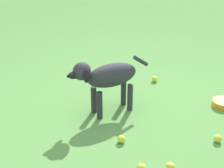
% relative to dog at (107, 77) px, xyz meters
% --- Properties ---
extents(ground, '(14.00, 14.00, 0.00)m').
position_rel_dog_xyz_m(ground, '(-0.16, -0.11, -0.36)').
color(ground, '#548C42').
extents(dog, '(0.56, 0.65, 0.55)m').
position_rel_dog_xyz_m(dog, '(0.00, 0.00, 0.00)').
color(dog, '#2D2D33').
rests_on(dog, ground).
extents(tennis_ball_0, '(0.07, 0.07, 0.07)m').
position_rel_dog_xyz_m(tennis_ball_0, '(-1.02, 0.13, -0.33)').
color(tennis_ball_0, '#D1D340').
rests_on(tennis_ball_0, ground).
extents(tennis_ball_1, '(0.07, 0.07, 0.07)m').
position_rel_dog_xyz_m(tennis_ball_1, '(-0.73, 0.61, -0.33)').
color(tennis_ball_1, '#D5E540').
rests_on(tennis_ball_1, ground).
extents(tennis_ball_2, '(0.07, 0.07, 0.07)m').
position_rel_dog_xyz_m(tennis_ball_2, '(-0.24, -0.82, -0.33)').
color(tennis_ball_2, '#D3E438').
rests_on(tennis_ball_2, ground).
extents(tennis_ball_3, '(0.07, 0.07, 0.07)m').
position_rel_dog_xyz_m(tennis_ball_3, '(-0.29, 0.42, -0.33)').
color(tennis_ball_3, '#C4D838').
rests_on(tennis_ball_3, ground).
extents(tennis_ball_4, '(0.07, 0.07, 0.07)m').
position_rel_dog_xyz_m(tennis_ball_4, '(-0.54, 0.70, -0.33)').
color(tennis_ball_4, '#C8E438').
rests_on(tennis_ball_4, ground).
extents(water_bowl, '(0.22, 0.22, 0.06)m').
position_rel_dog_xyz_m(water_bowl, '(-1.01, -0.52, -0.33)').
color(water_bowl, orange).
rests_on(water_bowl, ground).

